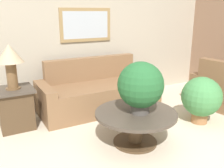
% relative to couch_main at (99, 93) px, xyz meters
% --- Properties ---
extents(ground_plane, '(20.00, 20.00, 0.00)m').
position_rel_couch_main_xyz_m(ground_plane, '(0.11, -2.07, -0.31)').
color(ground_plane, beige).
extents(wall_back, '(7.48, 0.09, 2.60)m').
position_rel_couch_main_xyz_m(wall_back, '(0.11, 0.60, 1.00)').
color(wall_back, '#B2A893').
rests_on(wall_back, ground_plane).
extents(couch_main, '(2.16, 0.89, 0.92)m').
position_rel_couch_main_xyz_m(couch_main, '(0.00, 0.00, 0.00)').
color(couch_main, brown).
rests_on(couch_main, ground_plane).
extents(coffee_table, '(1.09, 1.09, 0.46)m').
position_rel_couch_main_xyz_m(coffee_table, '(-0.12, -1.38, 0.03)').
color(coffee_table, '#4C3823').
rests_on(coffee_table, ground_plane).
extents(side_table, '(0.57, 0.57, 0.63)m').
position_rel_couch_main_xyz_m(side_table, '(-1.46, -0.10, 0.02)').
color(side_table, '#4C3823').
rests_on(side_table, ground_plane).
extents(table_lamp, '(0.40, 0.40, 0.67)m').
position_rel_couch_main_xyz_m(table_lamp, '(-1.46, -0.10, 0.79)').
color(table_lamp, brown).
rests_on(table_lamp, side_table).
extents(potted_plant_on_table, '(0.60, 0.60, 0.68)m').
position_rel_couch_main_xyz_m(potted_plant_on_table, '(-0.09, -1.43, 0.52)').
color(potted_plant_on_table, '#4C4742').
rests_on(potted_plant_on_table, coffee_table).
extents(potted_plant_floor, '(0.63, 0.63, 0.76)m').
position_rel_couch_main_xyz_m(potted_plant_floor, '(1.17, -1.33, 0.12)').
color(potted_plant_floor, '#9E6B42').
rests_on(potted_plant_floor, ground_plane).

